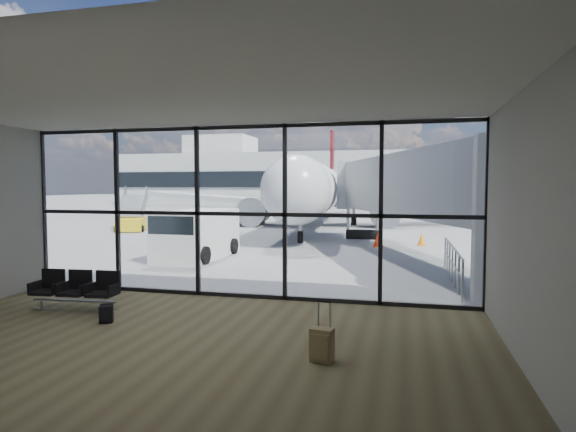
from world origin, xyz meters
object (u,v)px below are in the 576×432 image
at_px(suitcase, 322,345).
at_px(service_van, 196,234).
at_px(belt_loader, 252,217).
at_px(seating_row, 77,288).
at_px(backpack, 106,314).
at_px(airliner, 321,189).
at_px(mobile_stairs, 132,222).

relative_size(suitcase, service_van, 0.22).
height_order(suitcase, belt_loader, belt_loader).
relative_size(seating_row, suitcase, 2.07).
xyz_separation_m(backpack, belt_loader, (-5.49, 27.06, 0.36)).
xyz_separation_m(suitcase, service_van, (-6.92, 10.31, 0.69)).
bearing_deg(backpack, airliner, 66.21).
height_order(airliner, belt_loader, airliner).
distance_m(backpack, belt_loader, 27.61).
relative_size(seating_row, belt_loader, 0.57).
relative_size(service_van, mobile_stairs, 1.24).
bearing_deg(service_van, mobile_stairs, 133.19).
xyz_separation_m(seating_row, backpack, (1.37, -0.87, -0.32)).
relative_size(airliner, service_van, 7.60).
xyz_separation_m(seating_row, mobile_stairs, (-9.94, 18.54, 0.05)).
distance_m(backpack, mobile_stairs, 22.46).
distance_m(backpack, service_van, 9.39).
height_order(service_van, mobile_stairs, mobile_stairs).
bearing_deg(seating_row, suitcase, -22.60).
height_order(backpack, suitcase, suitcase).
bearing_deg(airliner, seating_row, -97.48).
distance_m(airliner, service_van, 19.40).
bearing_deg(suitcase, airliner, 110.06).
xyz_separation_m(backpack, mobile_stairs, (-11.30, 19.41, 0.36)).
relative_size(backpack, airliner, 0.01).
bearing_deg(seating_row, airliner, 83.36).
height_order(airliner, service_van, airliner).
bearing_deg(airliner, suitcase, -85.35).
bearing_deg(seating_row, mobile_stairs, 113.89).
relative_size(belt_loader, mobile_stairs, 1.00).
height_order(seating_row, mobile_stairs, mobile_stairs).
bearing_deg(suitcase, mobile_stairs, 138.39).
distance_m(service_van, mobile_stairs, 13.83).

